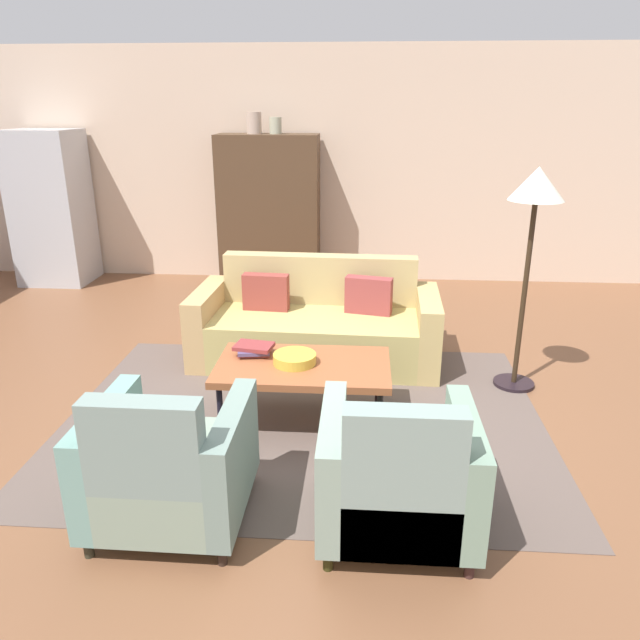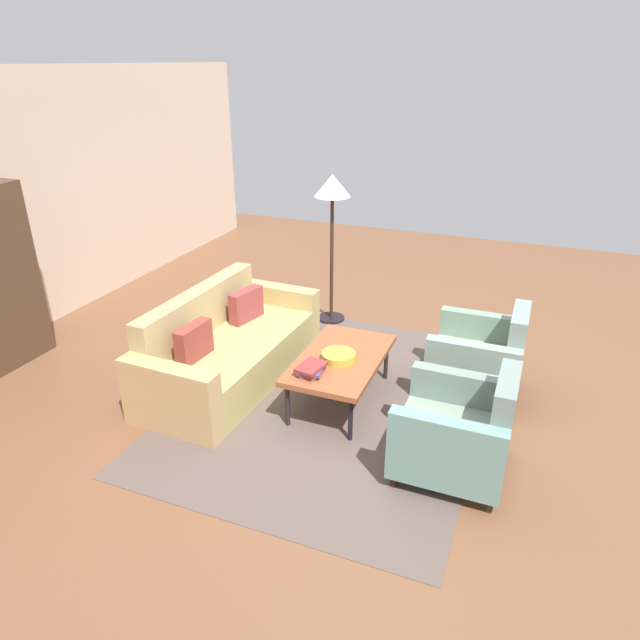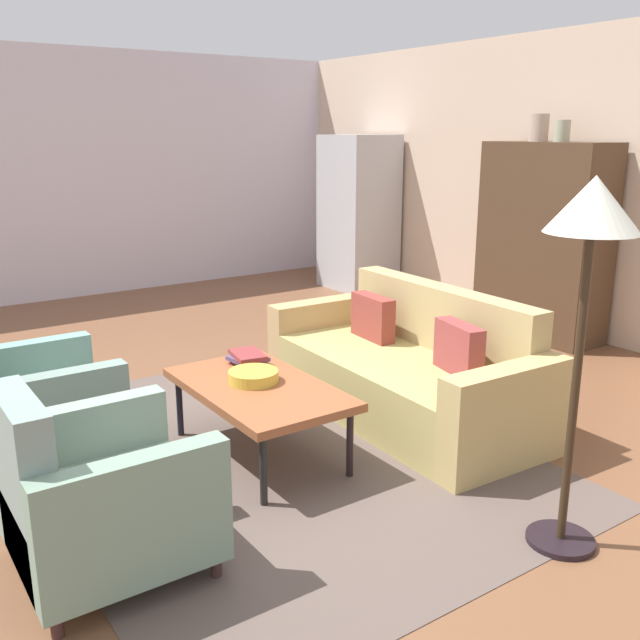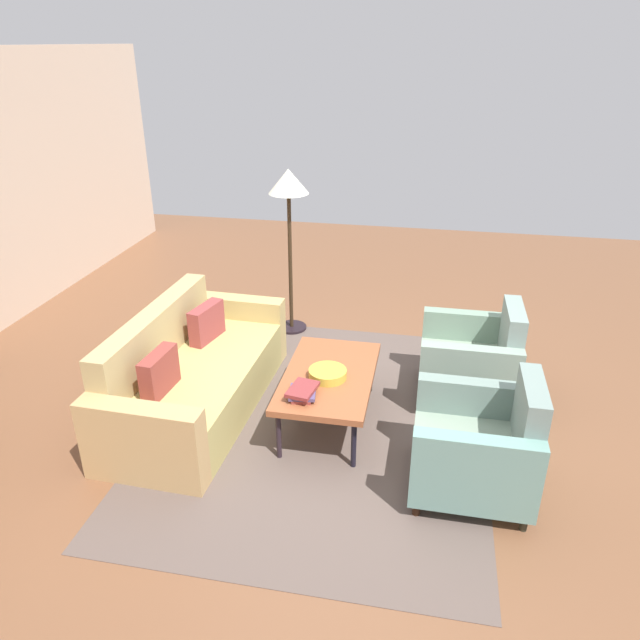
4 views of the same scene
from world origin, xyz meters
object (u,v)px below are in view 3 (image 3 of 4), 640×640
Objects in this scene: armchair_right at (94,500)px; book_stack at (248,358)px; floor_lamp at (590,241)px; couch at (409,373)px; armchair_left at (28,412)px; vase_round at (562,131)px; cabinet at (544,242)px; refrigerator at (358,213)px; fruit_bowl at (253,376)px; vase_tall at (539,128)px; coffee_table at (259,391)px.

armchair_right is 3.01× the size of book_stack.
book_stack is at bearing -164.01° from floor_lamp.
couch is at bearing 104.24° from armchair_right.
vase_round is at bearing 90.96° from armchair_left.
cabinet is (-0.15, 4.65, 0.56)m from armchair_left.
refrigerator is (-2.68, -0.10, 0.03)m from cabinet.
couch is at bearing 70.78° from book_stack.
armchair_left is 1.29m from fruit_bowl.
couch reaches higher than fruit_bowl.
vase_tall is (-0.15, -0.00, 1.02)m from cabinet.
armchair_right is 1.62m from book_stack.
floor_lamp is (2.28, -2.77, -0.45)m from vase_round.
armchair_right is 4.69× the size of vase_round.
armchair_left is at bearing -89.40° from vase_round.
couch is 2.96m from vase_tall.
couch is 2.43m from armchair_left.
book_stack is at bearing -83.45° from cabinet.
armchair_left reaches higher than fruit_bowl.
vase_tall reaches higher than coffee_table.
vase_tall is 0.25m from vase_round.
book_stack is 0.17× the size of floor_lamp.
armchair_right is at bearing -62.78° from coffee_table.
floor_lamp reaches higher than coffee_table.
armchair_left reaches higher than couch.
book_stack is (-0.96, 1.30, 0.15)m from armchair_right.
vase_tall is 0.14× the size of floor_lamp.
refrigerator reaches higher than coffee_table.
floor_lamp is (2.53, -2.77, -0.48)m from vase_tall.
vase_round is 0.11× the size of floor_lamp.
fruit_bowl is at bearing -157.40° from floor_lamp.
armchair_left is 1.00× the size of armchair_right.
vase_round is 2.95m from refrigerator.
armchair_left is 0.48× the size of refrigerator.
armchair_right is at bearing 106.33° from couch.
floor_lamp is (5.07, -2.67, 0.52)m from refrigerator.
book_stack is 1.56× the size of vase_round.
armchair_left is 1.33m from book_stack.
armchair_right is at bearing -73.82° from cabinet.
vase_tall reaches higher than cabinet.
fruit_bowl is at bearing 119.44° from armchair_right.
armchair_right is 5.13m from vase_tall.
coffee_table is at bearing -79.43° from vase_round.
floor_lamp is at bearing -49.39° from cabinet.
vase_round is (-0.65, 3.48, 1.48)m from coffee_table.
armchair_left is at bearing 77.71° from couch.
vase_tall is 2.72m from refrigerator.
floor_lamp is (1.63, -0.48, 1.16)m from couch.
coffee_table is 3.90m from vase_tall.
coffee_table is at bearing -75.51° from vase_tall.
armchair_right is (0.60, -2.35, 0.06)m from couch.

